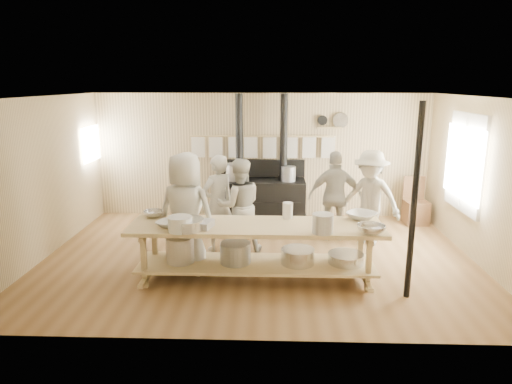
% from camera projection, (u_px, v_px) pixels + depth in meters
% --- Properties ---
extents(ground, '(7.00, 7.00, 0.00)m').
position_uv_depth(ground, '(258.00, 257.00, 7.54)').
color(ground, brown).
rests_on(ground, ground).
extents(room_shell, '(7.00, 7.00, 7.00)m').
position_uv_depth(room_shell, '(258.00, 160.00, 7.16)').
color(room_shell, tan).
rests_on(room_shell, ground).
extents(window_right, '(0.09, 1.50, 1.65)m').
position_uv_depth(window_right, '(466.00, 163.00, 7.65)').
color(window_right, beige).
rests_on(window_right, ground).
extents(left_opening, '(0.00, 0.90, 0.90)m').
position_uv_depth(left_opening, '(91.00, 144.00, 9.23)').
color(left_opening, white).
rests_on(left_opening, ground).
extents(stove, '(1.90, 0.75, 2.60)m').
position_uv_depth(stove, '(261.00, 195.00, 9.48)').
color(stove, black).
rests_on(stove, ground).
extents(towel_rail, '(3.00, 0.04, 0.47)m').
position_uv_depth(towel_rail, '(262.00, 144.00, 9.51)').
color(towel_rail, tan).
rests_on(towel_rail, ground).
extents(back_wall_shelf, '(0.63, 0.14, 0.32)m').
position_uv_depth(back_wall_shelf, '(333.00, 123.00, 9.38)').
color(back_wall_shelf, tan).
rests_on(back_wall_shelf, ground).
extents(prep_table, '(3.60, 0.90, 0.85)m').
position_uv_depth(prep_table, '(255.00, 246.00, 6.55)').
color(prep_table, tan).
rests_on(prep_table, ground).
extents(support_post, '(0.08, 0.08, 2.60)m').
position_uv_depth(support_post, '(414.00, 204.00, 5.85)').
color(support_post, black).
rests_on(support_post, ground).
extents(cook_far_left, '(0.71, 0.69, 1.65)m').
position_uv_depth(cook_far_left, '(218.00, 203.00, 7.71)').
color(cook_far_left, '#B3B09E').
rests_on(cook_far_left, ground).
extents(cook_left, '(0.89, 0.76, 1.60)m').
position_uv_depth(cook_left, '(239.00, 206.00, 7.64)').
color(cook_left, '#B3B09E').
rests_on(cook_left, ground).
extents(cook_center, '(1.02, 0.80, 1.84)m').
position_uv_depth(cook_center, '(186.00, 214.00, 6.75)').
color(cook_center, '#B3B09E').
rests_on(cook_center, ground).
extents(cook_right, '(0.96, 0.41, 1.64)m').
position_uv_depth(cook_right, '(335.00, 196.00, 8.20)').
color(cook_right, '#B3B09E').
rests_on(cook_right, ground).
extents(cook_by_window, '(1.26, 1.10, 1.69)m').
position_uv_depth(cook_by_window, '(370.00, 198.00, 7.97)').
color(cook_by_window, '#B3B09E').
rests_on(cook_by_window, ground).
extents(chair, '(0.47, 0.47, 0.95)m').
position_uv_depth(chair, '(415.00, 210.00, 9.28)').
color(chair, brown).
rests_on(chair, ground).
extents(bowl_white_a, '(0.44, 0.44, 0.08)m').
position_uv_depth(bowl_white_a, '(169.00, 224.00, 6.37)').
color(bowl_white_a, silver).
rests_on(bowl_white_a, prep_table).
extents(bowl_steel_a, '(0.40, 0.40, 0.09)m').
position_uv_depth(bowl_steel_a, '(154.00, 214.00, 6.83)').
color(bowl_steel_a, silver).
rests_on(bowl_steel_a, prep_table).
extents(bowl_white_b, '(0.59, 0.59, 0.10)m').
position_uv_depth(bowl_white_b, '(362.00, 216.00, 6.72)').
color(bowl_white_b, silver).
rests_on(bowl_white_b, prep_table).
extents(bowl_steel_b, '(0.48, 0.48, 0.12)m').
position_uv_depth(bowl_steel_b, '(371.00, 229.00, 6.08)').
color(bowl_steel_b, silver).
rests_on(bowl_steel_b, prep_table).
extents(roasting_pan, '(0.50, 0.40, 0.10)m').
position_uv_depth(roasting_pan, '(196.00, 224.00, 6.35)').
color(roasting_pan, '#B2B2B7').
rests_on(roasting_pan, prep_table).
extents(mixing_bowl_large, '(0.50, 0.50, 0.15)m').
position_uv_depth(mixing_bowl_large, '(187.00, 224.00, 6.24)').
color(mixing_bowl_large, silver).
rests_on(mixing_bowl_large, prep_table).
extents(bucket_galv, '(0.35, 0.35, 0.26)m').
position_uv_depth(bucket_galv, '(323.00, 223.00, 6.09)').
color(bucket_galv, gray).
rests_on(bucket_galv, prep_table).
extents(deep_bowl_enamel, '(0.43, 0.43, 0.20)m').
position_uv_depth(deep_bowl_enamel, '(180.00, 224.00, 6.16)').
color(deep_bowl_enamel, silver).
rests_on(deep_bowl_enamel, prep_table).
extents(pitcher, '(0.18, 0.18, 0.24)m').
position_uv_depth(pitcher, '(288.00, 210.00, 6.74)').
color(pitcher, silver).
rests_on(pitcher, prep_table).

